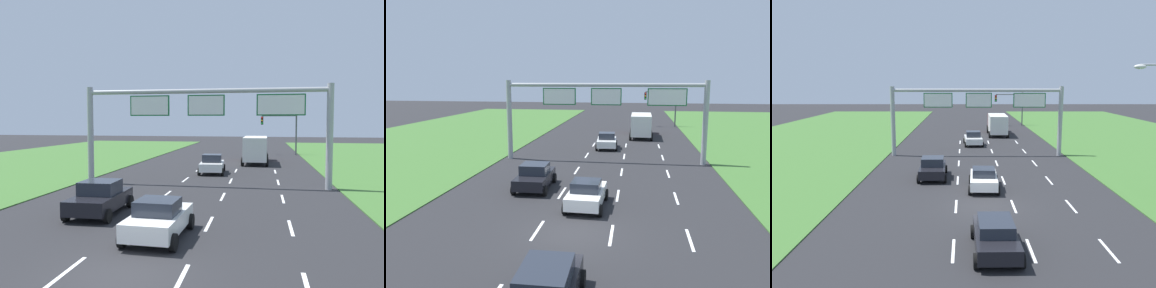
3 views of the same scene
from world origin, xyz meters
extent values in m
plane|color=#262628|center=(0.00, 0.00, 0.00)|extent=(200.00, 200.00, 0.00)
cube|color=white|center=(-1.75, 0.00, 0.00)|extent=(0.14, 2.40, 0.01)
cube|color=white|center=(-1.75, 6.00, 0.00)|extent=(0.14, 2.40, 0.01)
cube|color=white|center=(-1.75, 12.00, 0.00)|extent=(0.14, 2.40, 0.01)
cube|color=white|center=(-1.75, 18.00, 0.00)|extent=(0.14, 2.40, 0.01)
cube|color=white|center=(-1.75, 24.00, 0.00)|extent=(0.14, 2.40, 0.01)
cube|color=white|center=(1.75, 0.00, 0.00)|extent=(0.14, 2.40, 0.01)
cube|color=white|center=(1.75, 6.00, 0.00)|extent=(0.14, 2.40, 0.01)
cube|color=white|center=(1.75, 12.00, 0.00)|extent=(0.14, 2.40, 0.01)
cube|color=white|center=(1.75, 18.00, 0.00)|extent=(0.14, 2.40, 0.01)
cube|color=white|center=(1.75, 24.00, 0.00)|extent=(0.14, 2.40, 0.01)
cube|color=white|center=(5.25, 6.00, 0.00)|extent=(0.14, 2.40, 0.01)
cube|color=white|center=(5.25, 12.00, 0.00)|extent=(0.14, 2.40, 0.01)
cube|color=white|center=(5.25, 18.00, 0.00)|extent=(0.14, 2.40, 0.01)
cube|color=white|center=(5.25, 24.00, 0.00)|extent=(0.14, 2.40, 0.01)
cube|color=white|center=(-0.18, 21.90, 0.65)|extent=(2.12, 4.05, 0.67)
cube|color=#232833|center=(-0.19, 21.96, 1.32)|extent=(1.71, 1.68, 0.65)
cylinder|color=black|center=(-1.23, 23.27, 0.32)|extent=(0.25, 0.65, 0.64)
cylinder|color=black|center=(0.71, 23.37, 0.32)|extent=(0.25, 0.65, 0.64)
cylinder|color=black|center=(-1.08, 20.42, 0.32)|extent=(0.25, 0.65, 0.64)
cylinder|color=black|center=(0.87, 20.52, 0.32)|extent=(0.25, 0.65, 0.64)
cube|color=black|center=(-3.71, 6.79, 0.66)|extent=(2.05, 4.25, 0.67)
cube|color=#232833|center=(-3.71, 6.81, 1.31)|extent=(1.75, 1.75, 0.64)
cylinder|color=black|center=(-4.74, 8.31, 0.32)|extent=(0.24, 0.65, 0.64)
cylinder|color=black|center=(-2.76, 8.37, 0.32)|extent=(0.24, 0.65, 0.64)
cylinder|color=black|center=(-4.66, 5.21, 0.32)|extent=(0.24, 0.65, 0.64)
cylinder|color=black|center=(-2.68, 5.26, 0.32)|extent=(0.24, 0.65, 0.64)
cube|color=white|center=(0.11, 3.71, 0.65)|extent=(1.96, 3.98, 0.66)
cube|color=#232833|center=(0.11, 3.54, 1.26)|extent=(1.59, 1.62, 0.56)
cylinder|color=black|center=(-0.79, 5.15, 0.32)|extent=(0.24, 0.65, 0.64)
cylinder|color=black|center=(1.10, 5.10, 0.32)|extent=(0.24, 0.65, 0.64)
cylinder|color=black|center=(-0.87, 2.32, 0.32)|extent=(0.24, 0.65, 0.64)
cylinder|color=black|center=(1.02, 2.27, 0.32)|extent=(0.24, 0.65, 0.64)
cube|color=#B21E19|center=(3.44, 33.86, 1.55)|extent=(2.22, 2.12, 2.20)
cube|color=silver|center=(3.40, 29.80, 1.66)|extent=(2.42, 5.76, 2.41)
cylinder|color=black|center=(2.32, 34.38, 0.45)|extent=(0.29, 0.90, 0.90)
cylinder|color=black|center=(4.58, 34.35, 0.45)|extent=(0.29, 0.90, 0.90)
cylinder|color=black|center=(2.21, 32.08, 0.45)|extent=(0.29, 0.90, 0.90)
cylinder|color=black|center=(4.63, 32.05, 0.45)|extent=(0.29, 0.90, 0.90)
cylinder|color=black|center=(2.16, 27.55, 0.45)|extent=(0.29, 0.90, 0.90)
cylinder|color=black|center=(4.58, 27.52, 0.45)|extent=(0.29, 0.90, 0.90)
cylinder|color=#9EA0A5|center=(-8.40, 15.60, 3.50)|extent=(0.44, 0.44, 7.00)
cylinder|color=#9EA0A5|center=(8.40, 15.60, 3.50)|extent=(0.44, 0.44, 7.00)
cylinder|color=#9EA0A5|center=(0.00, 15.60, 6.60)|extent=(16.80, 0.32, 0.32)
cube|color=#0C5B28|center=(-3.85, 15.60, 5.62)|extent=(2.86, 0.12, 1.44)
cube|color=white|center=(-3.85, 15.54, 5.62)|extent=(2.70, 0.01, 1.28)
cube|color=#0C5B28|center=(0.20, 15.60, 5.62)|extent=(2.58, 0.12, 1.44)
cube|color=white|center=(0.20, 15.54, 5.62)|extent=(2.42, 0.01, 1.28)
cube|color=#0C5B28|center=(5.25, 15.60, 5.62)|extent=(3.20, 0.12, 1.44)
cube|color=white|center=(5.25, 15.54, 5.62)|extent=(3.04, 0.01, 1.28)
cylinder|color=#47494F|center=(8.59, 41.57, 2.80)|extent=(0.20, 0.20, 5.60)
cylinder|color=#47494F|center=(6.34, 41.57, 5.25)|extent=(4.50, 0.14, 0.14)
cube|color=black|center=(4.09, 41.57, 4.60)|extent=(0.32, 0.36, 1.10)
sphere|color=red|center=(4.09, 41.37, 4.97)|extent=(0.22, 0.22, 0.22)
sphere|color=orange|center=(4.09, 41.37, 4.60)|extent=(0.22, 0.22, 0.22)
sphere|color=green|center=(4.09, 41.37, 4.23)|extent=(0.22, 0.22, 0.22)
camera|label=1|loc=(3.96, -10.11, 4.52)|focal=35.00mm
camera|label=2|loc=(2.72, -16.26, 7.04)|focal=35.00mm
camera|label=3|loc=(-1.27, -21.78, 7.54)|focal=35.00mm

